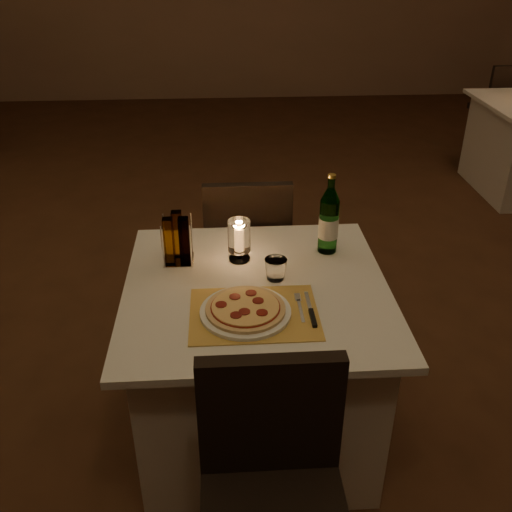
{
  "coord_description": "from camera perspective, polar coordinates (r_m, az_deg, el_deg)",
  "views": [
    {
      "loc": [
        -0.12,
        -2.57,
        1.91
      ],
      "look_at": [
        -0.0,
        -0.74,
        0.86
      ],
      "focal_mm": 40.0,
      "sensor_mm": 36.0,
      "label": 1
    }
  ],
  "objects": [
    {
      "name": "neighbor_chair_rb",
      "position": [
        5.82,
        23.56,
        13.82
      ],
      "size": [
        0.42,
        0.42,
        0.9
      ],
      "color": "black",
      "rests_on": "ground"
    },
    {
      "name": "floor",
      "position": [
        3.21,
        -0.83,
        -6.96
      ],
      "size": [
        8.0,
        10.0,
        0.02
      ],
      "primitive_type": "cube",
      "color": "#492917",
      "rests_on": "ground"
    },
    {
      "name": "chair_near",
      "position": [
        1.75,
        1.69,
        -21.21
      ],
      "size": [
        0.42,
        0.42,
        0.9
      ],
      "color": "black",
      "rests_on": "ground"
    },
    {
      "name": "hurricane_candle",
      "position": [
        2.28,
        -1.7,
        1.88
      ],
      "size": [
        0.09,
        0.09,
        0.18
      ],
      "color": "white",
      "rests_on": "main_table"
    },
    {
      "name": "cruet_caddy",
      "position": [
        2.29,
        -7.89,
        1.52
      ],
      "size": [
        0.12,
        0.12,
        0.21
      ],
      "color": "white",
      "rests_on": "main_table"
    },
    {
      "name": "water_bottle",
      "position": [
        2.35,
        7.29,
        3.47
      ],
      "size": [
        0.08,
        0.08,
        0.34
      ],
      "color": "#62AF5E",
      "rests_on": "main_table"
    },
    {
      "name": "pizza",
      "position": [
        1.99,
        -1.07,
        -5.22
      ],
      "size": [
        0.28,
        0.28,
        0.02
      ],
      "color": "#D8B77F",
      "rests_on": "plate"
    },
    {
      "name": "placemat",
      "position": [
        2.01,
        -0.2,
        -5.78
      ],
      "size": [
        0.45,
        0.34,
        0.0
      ],
      "primitive_type": "cube",
      "color": "gold",
      "rests_on": "main_table"
    },
    {
      "name": "fork",
      "position": [
        2.05,
        4.38,
        -4.95
      ],
      "size": [
        0.02,
        0.18,
        0.0
      ],
      "color": "silver",
      "rests_on": "placemat"
    },
    {
      "name": "plate",
      "position": [
        2.0,
        -1.06,
        -5.6
      ],
      "size": [
        0.32,
        0.32,
        0.01
      ],
      "primitive_type": "cylinder",
      "color": "white",
      "rests_on": "placemat"
    },
    {
      "name": "tumbler",
      "position": [
        2.18,
        1.98,
        -1.32
      ],
      "size": [
        0.09,
        0.09,
        0.09
      ],
      "primitive_type": null,
      "color": "white",
      "rests_on": "main_table"
    },
    {
      "name": "knife",
      "position": [
        2.0,
        5.61,
        -5.82
      ],
      "size": [
        0.02,
        0.22,
        0.01
      ],
      "color": "black",
      "rests_on": "placemat"
    },
    {
      "name": "main_table",
      "position": [
        2.38,
        0.03,
        -10.48
      ],
      "size": [
        1.0,
        1.0,
        0.74
      ],
      "color": "silver",
      "rests_on": "ground"
    },
    {
      "name": "chair_far",
      "position": [
        2.87,
        -0.91,
        1.46
      ],
      "size": [
        0.42,
        0.42,
        0.9
      ],
      "color": "black",
      "rests_on": "ground"
    }
  ]
}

